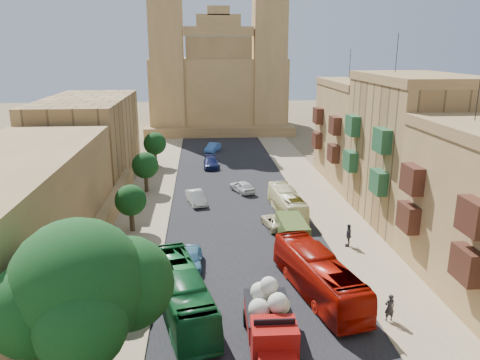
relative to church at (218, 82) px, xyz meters
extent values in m
cube|color=black|center=(0.00, -48.61, -9.51)|extent=(14.00, 140.00, 0.01)
cube|color=#948061|center=(9.50, -48.61, -9.51)|extent=(5.00, 140.00, 0.01)
cube|color=#948061|center=(-9.50, -48.61, -9.51)|extent=(5.00, 140.00, 0.01)
cube|color=#948061|center=(7.00, -48.61, -9.46)|extent=(0.25, 140.00, 0.12)
cube|color=#948061|center=(-7.00, -48.61, -9.46)|extent=(0.25, 140.00, 0.12)
cylinder|color=black|center=(15.00, -64.81, 3.58)|extent=(0.06, 0.06, 3.60)
cube|color=#422016|center=(11.55, -71.53, -5.53)|extent=(0.90, 2.20, 2.00)
cube|color=#422016|center=(11.55, -63.69, -5.53)|extent=(0.90, 2.20, 2.00)
cube|color=#422016|center=(11.55, -71.53, -2.59)|extent=(0.90, 2.20, 2.00)
cube|color=#422016|center=(11.55, -63.69, -2.59)|extent=(0.90, 2.20, 2.00)
cube|color=#A8814C|center=(16.00, -53.61, -3.02)|extent=(8.00, 14.00, 13.00)
cube|color=olive|center=(16.00, -53.61, 3.88)|extent=(8.20, 14.00, 0.80)
cylinder|color=black|center=(15.00, -50.81, 6.08)|extent=(0.06, 0.06, 3.60)
cube|color=#225531|center=(11.55, -57.53, -4.58)|extent=(0.90, 2.20, 2.00)
cube|color=#225531|center=(11.55, -49.69, -4.58)|extent=(0.90, 2.20, 2.00)
cube|color=#225531|center=(11.55, -57.53, -0.94)|extent=(0.90, 2.20, 2.00)
cube|color=#225531|center=(11.55, -49.69, -0.94)|extent=(0.90, 2.20, 2.00)
cube|color=#9E7947|center=(16.00, -39.61, -3.77)|extent=(8.00, 14.00, 11.50)
cube|color=olive|center=(16.00, -39.61, 2.38)|extent=(8.20, 14.00, 0.80)
cylinder|color=black|center=(15.00, -36.81, 4.58)|extent=(0.06, 0.06, 3.60)
cube|color=#422016|center=(11.55, -43.53, -5.15)|extent=(0.90, 2.20, 2.00)
cube|color=#422016|center=(11.55, -35.69, -5.15)|extent=(0.90, 2.20, 2.00)
cube|color=#422016|center=(11.55, -43.53, -1.93)|extent=(0.90, 2.20, 2.00)
cube|color=#422016|center=(11.55, -35.69, -1.93)|extent=(0.90, 2.20, 2.00)
cube|color=#9E7947|center=(-12.50, -58.61, -8.62)|extent=(1.00, 40.00, 1.80)
cube|color=olive|center=(-18.00, -60.61, -5.32)|extent=(10.00, 28.00, 8.40)
cube|color=#A8814C|center=(-18.00, -34.61, -4.52)|extent=(10.00, 22.00, 10.00)
cube|color=#9E7947|center=(0.00, 2.39, -2.52)|extent=(26.00, 20.00, 14.00)
cube|color=olive|center=(0.00, -8.11, -8.62)|extent=(28.00, 4.00, 1.80)
cube|color=olive|center=(0.00, -6.41, 0.48)|extent=(12.00, 2.00, 16.00)
cube|color=#9E7947|center=(0.00, -6.41, 9.38)|extent=(12.60, 2.40, 1.60)
cube|color=#9E7947|center=(0.00, -6.41, 11.08)|extent=(8.00, 2.00, 2.40)
cube|color=#9E7947|center=(0.00, -6.41, 12.88)|extent=(4.00, 2.00, 1.60)
cube|color=#9E7947|center=(-9.50, -5.11, 4.98)|extent=(6.00, 6.00, 29.00)
cube|color=#9E7947|center=(9.50, -5.11, 4.98)|extent=(6.00, 6.00, 29.00)
cylinder|color=#34271A|center=(-9.50, -74.61, -7.90)|extent=(0.85, 0.85, 3.24)
sphere|color=black|center=(-9.50, -74.61, -4.24)|extent=(6.47, 6.47, 6.47)
sphere|color=black|center=(-7.46, -73.59, -4.75)|extent=(4.77, 4.77, 4.77)
sphere|color=black|center=(-11.37, -75.38, -4.92)|extent=(4.43, 4.43, 4.43)
sphere|color=black|center=(-8.99, -76.66, -5.09)|extent=(4.09, 4.09, 4.09)
sphere|color=black|center=(-10.44, -72.74, -3.55)|extent=(3.75, 3.75, 3.75)
cylinder|color=#34271A|center=(-10.00, -66.61, -8.39)|extent=(0.44, 0.44, 2.25)
sphere|color=black|center=(-10.00, -66.61, -6.13)|extent=(3.27, 3.27, 3.27)
cylinder|color=#34271A|center=(-10.00, -54.61, -8.54)|extent=(0.44, 0.44, 1.94)
sphere|color=black|center=(-10.00, -54.61, -6.59)|extent=(2.82, 2.82, 2.82)
cylinder|color=#34271A|center=(-10.00, -42.61, -8.47)|extent=(0.44, 0.44, 2.08)
sphere|color=black|center=(-10.00, -42.61, -6.37)|extent=(3.03, 3.03, 3.03)
cylinder|color=#34271A|center=(-10.00, -30.61, -8.44)|extent=(0.44, 0.44, 2.16)
sphere|color=black|center=(-10.00, -30.61, -6.26)|extent=(3.14, 3.14, 3.14)
cube|color=#970F0B|center=(-0.02, -71.79, -8.11)|extent=(2.57, 4.11, 1.01)
cube|color=black|center=(-0.02, -71.79, -7.55)|extent=(2.63, 4.17, 0.14)
cube|color=#970F0B|center=(-0.08, -74.38, -8.00)|extent=(2.41, 1.97, 2.03)
cube|color=black|center=(-0.08, -74.38, -7.21)|extent=(2.14, 0.17, 1.01)
cylinder|color=black|center=(-1.11, -70.41, -9.01)|extent=(0.42, 1.02, 1.01)
cylinder|color=black|center=(1.14, -70.47, -9.01)|extent=(0.42, 1.02, 1.01)
sphere|color=beige|center=(-0.60, -72.45, -7.26)|extent=(1.24, 1.24, 1.24)
sphere|color=beige|center=(0.54, -72.14, -7.26)|extent=(1.24, 1.24, 1.24)
sphere|color=beige|center=(0.00, -71.12, -7.26)|extent=(1.24, 1.24, 1.24)
sphere|color=beige|center=(-0.46, -71.67, -6.65)|extent=(1.13, 1.13, 1.13)
sphere|color=beige|center=(0.35, -72.81, -6.70)|extent=(1.13, 1.13, 1.13)
sphere|color=beige|center=(-0.02, -71.90, -6.14)|extent=(1.01, 1.01, 1.01)
cube|color=#435620|center=(4.00, -58.24, -8.53)|extent=(2.19, 4.83, 1.97)
cylinder|color=black|center=(3.10, -59.92, -9.12)|extent=(0.33, 0.80, 0.79)
cylinder|color=black|center=(4.97, -59.88, -9.12)|extent=(0.33, 0.80, 0.79)
cylinder|color=black|center=(3.03, -56.60, -9.12)|extent=(0.33, 0.80, 0.79)
cylinder|color=black|center=(4.90, -56.56, -9.12)|extent=(0.33, 0.80, 0.79)
imported|color=#16612B|center=(-5.03, -68.88, -8.05)|extent=(4.83, 10.78, 2.92)
imported|color=#A30E03|center=(4.00, -67.34, -8.06)|extent=(4.53, 10.76, 2.92)
imported|color=#FFF6B9|center=(4.79, -51.47, -8.28)|extent=(2.65, 8.95, 2.46)
imported|color=teal|center=(-4.51, -62.35, -8.83)|extent=(1.71, 4.04, 1.36)
imported|color=silver|center=(-4.27, -47.40, -8.82)|extent=(2.41, 4.43, 1.39)
imported|color=beige|center=(3.10, -54.86, -8.93)|extent=(2.60, 4.46, 1.17)
imported|color=#121A49|center=(-2.31, -31.91, -8.80)|extent=(2.01, 4.91, 1.42)
imported|color=silver|center=(0.99, -43.74, -8.83)|extent=(3.04, 4.33, 1.37)
imported|color=#3E75C8|center=(-1.75, -21.62, -8.83)|extent=(2.86, 4.40, 1.37)
imported|color=#272528|center=(7.59, -70.71, -8.63)|extent=(0.70, 0.50, 1.78)
imported|color=#2F2F35|center=(8.51, -59.64, -8.53)|extent=(0.80, 1.25, 1.98)
camera|label=1|loc=(-3.58, -95.01, 6.59)|focal=35.00mm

